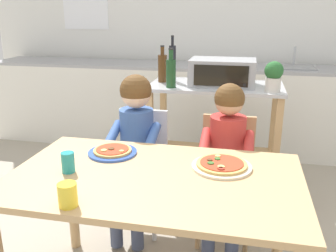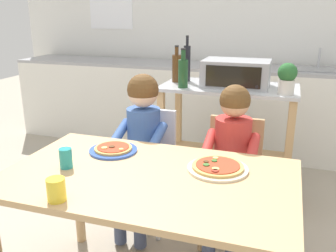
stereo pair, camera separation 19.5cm
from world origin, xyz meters
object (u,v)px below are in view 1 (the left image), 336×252
Objects in this scene: child_in_blue_striped_shirt at (134,136)px; kitchen_island_cart at (214,122)px; dining_chair_left at (140,161)px; pizza_plate_blue_rimmed at (113,151)px; bottle_tall_green_wine at (162,67)px; drinking_cup_teal at (68,162)px; bottle_squat_spirits at (172,62)px; pizza_plate_cream at (222,165)px; dining_chair_right at (226,170)px; child_in_red_shirt at (226,150)px; drinking_cup_yellow at (68,195)px; bottle_clear_vinegar at (171,72)px; toaster_oven at (222,72)px; dining_table at (155,194)px; potted_herb_plant at (274,76)px.

kitchen_island_cart is at bearing 57.64° from child_in_blue_striped_shirt.
pizza_plate_blue_rimmed is at bearing -90.00° from dining_chair_left.
bottle_tall_green_wine is at bearing 89.25° from pizza_plate_blue_rimmed.
bottle_tall_green_wine reaches higher than drinking_cup_teal.
bottle_squat_spirits is 1.23× the size of pizza_plate_cream.
pizza_plate_cream is 2.97× the size of drinking_cup_teal.
kitchen_island_cart is at bearing 102.86° from dining_chair_right.
drinking_cup_yellow is at bearing -121.44° from child_in_red_shirt.
kitchen_island_cart reaches higher than pizza_plate_cream.
drinking_cup_teal is (-0.25, -1.20, -0.25)m from bottle_clear_vinegar.
drinking_cup_yellow is at bearing -138.39° from pizza_plate_cream.
toaster_oven is 1.51m from drinking_cup_teal.
pizza_plate_blue_rimmed is at bearing 92.61° from drinking_cup_yellow.
dining_chair_right is at bearing 8.75° from child_in_blue_striped_shirt.
drinking_cup_teal is at bearing -163.71° from pizza_plate_cream.
child_in_blue_striped_shirt reaches higher than kitchen_island_cart.
pizza_plate_blue_rimmed is 0.30m from drinking_cup_teal.
kitchen_island_cart is 0.65m from dining_chair_right.
child_in_blue_striped_shirt is at bearing 90.00° from pizza_plate_blue_rimmed.
pizza_plate_blue_rimmed is (-0.00, -0.39, 0.04)m from child_in_blue_striped_shirt.
bottle_squat_spirits is 1.25× the size of bottle_tall_green_wine.
dining_chair_right is 1.23m from drinking_cup_yellow.
child_in_blue_striped_shirt is at bearing -125.40° from toaster_oven.
dining_chair_right is at bearing -77.14° from kitchen_island_cart.
dining_table is at bearing 52.74° from drinking_cup_yellow.
pizza_plate_cream is at bearing -90.04° from dining_chair_right.
drinking_cup_teal is (-0.12, -0.66, 0.08)m from child_in_blue_striped_shirt.
drinking_cup_yellow is (0.03, -0.95, 0.08)m from child_in_blue_striped_shirt.
bottle_tall_green_wine is at bearing -136.00° from bottle_squat_spirits.
potted_herb_plant is 0.21× the size of child_in_red_shirt.
child_in_blue_striped_shirt reaches higher than drinking_cup_teal.
drinking_cup_teal is at bearing -95.58° from bottle_tall_green_wine.
dining_table is (0.16, -1.15, -0.40)m from bottle_clear_vinegar.
drinking_cup_teal is (-0.20, -1.46, -0.28)m from bottle_squat_spirits.
bottle_tall_green_wine is 1.03m from child_in_red_shirt.
child_in_blue_striped_shirt is at bearing -91.14° from bottle_tall_green_wine.
pizza_plate_blue_rimmed is at bearing -97.69° from bottle_clear_vinegar.
child_in_blue_striped_shirt is (0.00, -0.12, 0.22)m from dining_chair_left.
dining_chair_right is at bearing 89.96° from pizza_plate_cream.
bottle_squat_spirits reaches higher than toaster_oven.
child_in_blue_striped_shirt is 4.08× the size of pizza_plate_blue_rimmed.
bottle_squat_spirits is (-0.41, 0.10, 0.05)m from toaster_oven.
kitchen_island_cart is 3.49× the size of pizza_plate_cream.
pizza_plate_blue_rimmed reaches higher than dining_table.
dining_chair_left is at bearing -127.11° from kitchen_island_cart.
dining_chair_right is (0.09, -0.61, -0.54)m from toaster_oven.
bottle_clear_vinegar is (0.04, -0.26, -0.04)m from bottle_squat_spirits.
bottle_squat_spirits reaches higher than potted_herb_plant.
dining_table is 0.79m from dining_chair_left.
bottle_squat_spirits is 0.34× the size of child_in_blue_striped_shirt.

